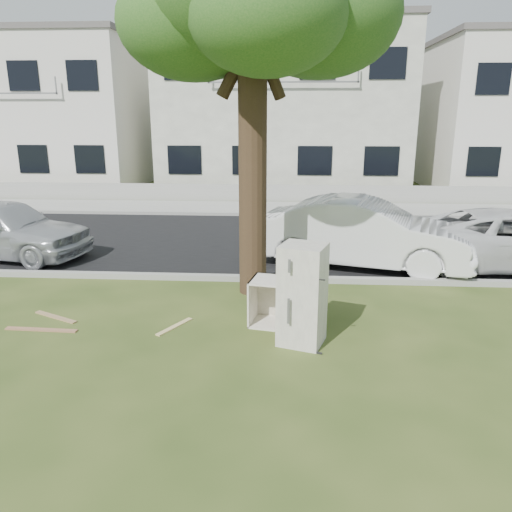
# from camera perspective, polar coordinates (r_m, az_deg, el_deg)

# --- Properties ---
(ground) EXTENTS (120.00, 120.00, 0.00)m
(ground) POSITION_cam_1_polar(r_m,az_deg,el_deg) (8.50, 1.50, -8.24)
(ground) COLOR #2F4117
(road) EXTENTS (120.00, 7.00, 0.01)m
(road) POSITION_cam_1_polar(r_m,az_deg,el_deg) (14.19, 2.44, 1.74)
(road) COLOR black
(road) RESTS_ON ground
(kerb_near) EXTENTS (120.00, 0.18, 0.12)m
(kerb_near) POSITION_cam_1_polar(r_m,az_deg,el_deg) (10.78, 2.00, -2.91)
(kerb_near) COLOR gray
(kerb_near) RESTS_ON ground
(kerb_far) EXTENTS (120.00, 0.18, 0.12)m
(kerb_far) POSITION_cam_1_polar(r_m,az_deg,el_deg) (17.65, 2.70, 4.55)
(kerb_far) COLOR gray
(kerb_far) RESTS_ON ground
(sidewalk) EXTENTS (120.00, 2.80, 0.01)m
(sidewalk) POSITION_cam_1_polar(r_m,az_deg,el_deg) (19.07, 2.78, 5.42)
(sidewalk) COLOR gray
(sidewalk) RESTS_ON ground
(low_wall) EXTENTS (120.00, 0.15, 0.70)m
(low_wall) POSITION_cam_1_polar(r_m,az_deg,el_deg) (20.59, 2.87, 7.17)
(low_wall) COLOR gray
(low_wall) RESTS_ON ground
(townhouse_left) EXTENTS (10.20, 8.16, 7.04)m
(townhouse_left) POSITION_cam_1_polar(r_m,az_deg,el_deg) (28.08, -23.07, 14.81)
(townhouse_left) COLOR silver
(townhouse_left) RESTS_ON ground
(townhouse_center) EXTENTS (11.22, 8.16, 7.44)m
(townhouse_center) POSITION_cam_1_polar(r_m,az_deg,el_deg) (25.25, 3.17, 16.47)
(townhouse_center) COLOR silver
(townhouse_center) RESTS_ON ground
(fridge) EXTENTS (0.82, 0.79, 1.60)m
(fridge) POSITION_cam_1_polar(r_m,az_deg,el_deg) (7.73, 5.32, -4.44)
(fridge) COLOR beige
(fridge) RESTS_ON ground
(cabinet) EXTENTS (1.13, 0.82, 0.80)m
(cabinet) POSITION_cam_1_polar(r_m,az_deg,el_deg) (8.49, 2.92, -5.35)
(cabinet) COLOR silver
(cabinet) RESTS_ON ground
(plank_a) EXTENTS (1.23, 0.15, 0.02)m
(plank_a) POSITION_cam_1_polar(r_m,az_deg,el_deg) (9.15, -23.34, -7.73)
(plank_a) COLOR #99684A
(plank_a) RESTS_ON ground
(plank_b) EXTENTS (0.93, 0.53, 0.02)m
(plank_b) POSITION_cam_1_polar(r_m,az_deg,el_deg) (9.59, -21.92, -6.48)
(plank_b) COLOR #9B7A51
(plank_b) RESTS_ON ground
(plank_c) EXTENTS (0.49, 0.77, 0.02)m
(plank_c) POSITION_cam_1_polar(r_m,az_deg,el_deg) (8.64, -9.29, -7.97)
(plank_c) COLOR tan
(plank_c) RESTS_ON ground
(car_center) EXTENTS (5.14, 2.94, 1.60)m
(car_center) POSITION_cam_1_polar(r_m,az_deg,el_deg) (11.91, 12.22, 2.57)
(car_center) COLOR silver
(car_center) RESTS_ON ground
(car_left) EXTENTS (4.62, 2.57, 1.49)m
(car_left) POSITION_cam_1_polar(r_m,az_deg,el_deg) (13.92, -26.94, 2.85)
(car_left) COLOR #A9ACB0
(car_left) RESTS_ON ground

